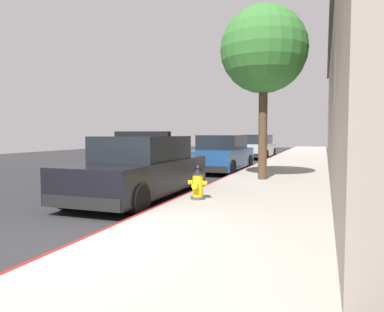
{
  "coord_description": "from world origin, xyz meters",
  "views": [
    {
      "loc": [
        3.13,
        -4.32,
        1.62
      ],
      "look_at": [
        -0.35,
        5.21,
        1.0
      ],
      "focal_mm": 34.09,
      "sensor_mm": 36.0,
      "label": 1
    }
  ],
  "objects": [
    {
      "name": "ground_plane",
      "position": [
        -4.35,
        10.0,
        -0.1
      ],
      "size": [
        33.88,
        60.0,
        0.2
      ],
      "primitive_type": "cube",
      "color": "#2B2B2D"
    },
    {
      "name": "sidewalk_pavement",
      "position": [
        1.65,
        10.0,
        0.08
      ],
      "size": [
        3.3,
        60.0,
        0.15
      ],
      "primitive_type": "cube",
      "color": "#ADA89E",
      "rests_on": "ground"
    },
    {
      "name": "curb_painted_edge",
      "position": [
        -0.04,
        10.0,
        0.08
      ],
      "size": [
        0.08,
        60.0,
        0.15
      ],
      "primitive_type": "cube",
      "color": "maroon",
      "rests_on": "ground"
    },
    {
      "name": "police_cruiser",
      "position": [
        -1.16,
        3.75,
        0.74
      ],
      "size": [
        1.94,
        4.84,
        1.68
      ],
      "color": "black",
      "rests_on": "ground"
    },
    {
      "name": "parked_car_silver_ahead",
      "position": [
        -1.02,
        10.84,
        0.74
      ],
      "size": [
        1.94,
        4.84,
        1.56
      ],
      "color": "navy",
      "rests_on": "ground"
    },
    {
      "name": "parked_car_dark_far",
      "position": [
        -1.06,
        19.77,
        0.74
      ],
      "size": [
        1.94,
        4.84,
        1.56
      ],
      "color": "#B2B5BA",
      "rests_on": "ground"
    },
    {
      "name": "fire_hydrant",
      "position": [
        0.47,
        3.35,
        0.5
      ],
      "size": [
        0.44,
        0.4,
        0.76
      ],
      "color": "#4C4C51",
      "rests_on": "sidewalk_pavement"
    },
    {
      "name": "street_tree",
      "position": [
        1.25,
        7.48,
        4.27
      ],
      "size": [
        2.76,
        2.76,
        5.53
      ],
      "color": "brown",
      "rests_on": "sidewalk_pavement"
    }
  ]
}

